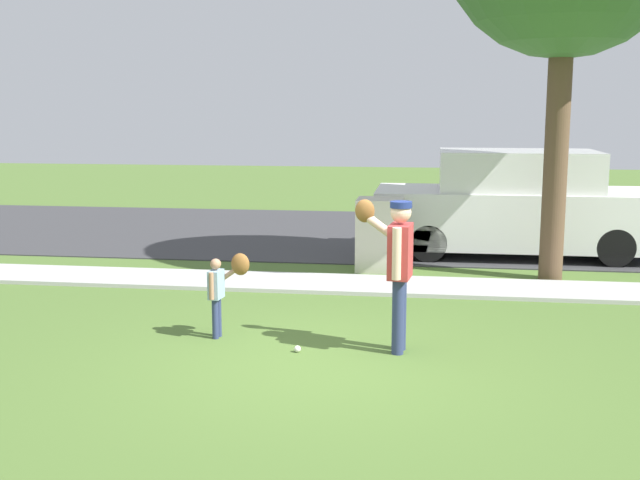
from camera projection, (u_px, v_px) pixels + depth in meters
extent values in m
plane|color=#4C6B2D|center=(355.00, 288.00, 11.70)|extent=(48.00, 48.00, 0.00)
cube|color=#B2B2AD|center=(355.00, 284.00, 11.79)|extent=(36.00, 1.20, 0.06)
cube|color=#38383A|center=(378.00, 233.00, 16.67)|extent=(36.00, 6.80, 0.02)
cylinder|color=navy|center=(398.00, 317.00, 8.50)|extent=(0.13, 0.13, 0.83)
cylinder|color=navy|center=(400.00, 313.00, 8.66)|extent=(0.13, 0.13, 0.83)
cube|color=#B73838|center=(400.00, 251.00, 8.46)|extent=(0.27, 0.42, 0.59)
sphere|color=beige|center=(401.00, 212.00, 8.39)|extent=(0.22, 0.22, 0.22)
cylinder|color=navy|center=(401.00, 205.00, 8.38)|extent=(0.24, 0.24, 0.07)
cylinder|color=beige|center=(397.00, 254.00, 8.22)|extent=(0.10, 0.10, 0.55)
cylinder|color=beige|center=(382.00, 228.00, 8.72)|extent=(0.52, 0.15, 0.40)
ellipsoid|color=brown|center=(365.00, 211.00, 8.74)|extent=(0.23, 0.16, 0.26)
cylinder|color=navy|center=(218.00, 317.00, 9.19)|extent=(0.07, 0.07, 0.47)
cylinder|color=navy|center=(215.00, 319.00, 9.10)|extent=(0.07, 0.07, 0.47)
cube|color=#8CADC6|center=(216.00, 284.00, 9.07)|extent=(0.15, 0.24, 0.33)
sphere|color=#A87A5B|center=(216.00, 264.00, 9.03)|extent=(0.13, 0.13, 0.13)
cylinder|color=#A87A5B|center=(232.00, 272.00, 9.15)|extent=(0.29, 0.09, 0.22)
ellipsoid|color=brown|center=(240.00, 264.00, 9.11)|extent=(0.23, 0.16, 0.26)
cylinder|color=#A87A5B|center=(211.00, 286.00, 8.94)|extent=(0.05, 0.05, 0.31)
sphere|color=white|center=(297.00, 349.00, 8.62)|extent=(0.07, 0.07, 0.07)
cube|color=beige|center=(380.00, 234.00, 12.91)|extent=(0.76, 0.71, 1.18)
cylinder|color=brown|center=(556.00, 148.00, 11.94)|extent=(0.36, 0.36, 4.10)
cube|color=silver|center=(516.00, 217.00, 14.14)|extent=(5.00, 1.95, 1.00)
cube|color=silver|center=(518.00, 170.00, 14.00)|extent=(2.75, 1.79, 0.70)
cylinder|color=black|center=(428.00, 243.00, 13.57)|extent=(0.64, 0.22, 0.64)
cylinder|color=black|center=(429.00, 228.00, 15.26)|extent=(0.64, 0.22, 0.64)
cylinder|color=black|center=(615.00, 247.00, 13.14)|extent=(0.64, 0.22, 0.64)
cylinder|color=black|center=(594.00, 231.00, 14.83)|extent=(0.64, 0.22, 0.64)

